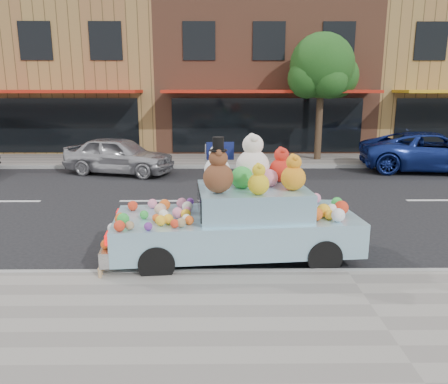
{
  "coord_description": "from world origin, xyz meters",
  "views": [
    {
      "loc": [
        -2.11,
        -11.72,
        3.09
      ],
      "look_at": [
        -2.04,
        -4.11,
        1.25
      ],
      "focal_mm": 35.0,
      "sensor_mm": 36.0,
      "label": 1
    }
  ],
  "objects_px": {
    "street_tree": "(322,71)",
    "art_car": "(239,217)",
    "car_blue": "(433,152)",
    "car_silver": "(119,155)"
  },
  "relations": [
    {
      "from": "street_tree",
      "to": "art_car",
      "type": "relative_size",
      "value": 1.13
    },
    {
      "from": "car_blue",
      "to": "art_car",
      "type": "bearing_deg",
      "value": 146.9
    },
    {
      "from": "car_blue",
      "to": "car_silver",
      "type": "bearing_deg",
      "value": 100.58
    },
    {
      "from": "street_tree",
      "to": "car_silver",
      "type": "distance_m",
      "value": 8.76
    },
    {
      "from": "street_tree",
      "to": "car_blue",
      "type": "distance_m",
      "value": 5.31
    },
    {
      "from": "street_tree",
      "to": "car_silver",
      "type": "relative_size",
      "value": 1.31
    },
    {
      "from": "street_tree",
      "to": "car_blue",
      "type": "xyz_separation_m",
      "value": [
        3.81,
        -2.22,
        -2.97
      ]
    },
    {
      "from": "car_silver",
      "to": "car_blue",
      "type": "bearing_deg",
      "value": -71.96
    },
    {
      "from": "art_car",
      "to": "car_blue",
      "type": "bearing_deg",
      "value": 42.79
    },
    {
      "from": "street_tree",
      "to": "art_car",
      "type": "distance_m",
      "value": 11.74
    }
  ]
}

